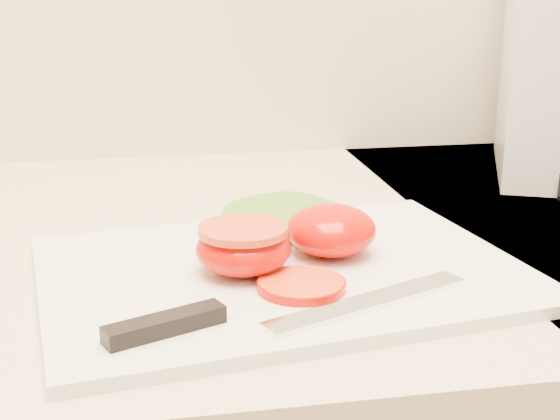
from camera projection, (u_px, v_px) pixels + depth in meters
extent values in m
cube|color=beige|center=(261.00, 242.00, 0.76)|extent=(3.92, 0.65, 0.03)
cube|color=white|center=(282.00, 272.00, 0.63)|extent=(0.42, 0.33, 0.01)
ellipsoid|color=#D60300|center=(331.00, 230.00, 0.65)|extent=(0.08, 0.08, 0.04)
ellipsoid|color=#D60300|center=(243.00, 249.00, 0.61)|extent=(0.08, 0.08, 0.04)
cylinder|color=red|center=(243.00, 230.00, 0.61)|extent=(0.07, 0.07, 0.01)
cylinder|color=orange|center=(301.00, 285.00, 0.59)|extent=(0.06, 0.06, 0.01)
ellipsoid|color=#6AA12A|center=(285.00, 217.00, 0.71)|extent=(0.14, 0.11, 0.03)
cube|color=silver|center=(369.00, 301.00, 0.56)|extent=(0.17, 0.09, 0.00)
cube|color=black|center=(165.00, 324.00, 0.51)|extent=(0.08, 0.05, 0.01)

